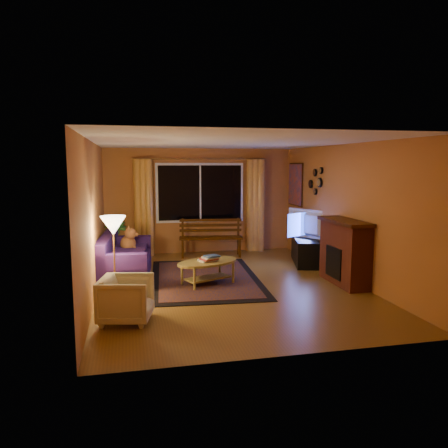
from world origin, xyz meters
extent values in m
cube|color=brown|center=(0.00, 0.00, -0.01)|extent=(4.50, 6.00, 0.02)
cube|color=white|center=(0.00, 0.00, 2.51)|extent=(4.50, 6.00, 0.02)
cube|color=#C17334|center=(0.00, 3.01, 1.25)|extent=(4.50, 0.02, 2.50)
cube|color=#C17334|center=(-2.26, 0.00, 1.25)|extent=(0.02, 6.00, 2.50)
cube|color=#C17334|center=(2.26, 0.00, 1.25)|extent=(0.02, 6.00, 2.50)
cube|color=black|center=(0.00, 2.94, 1.45)|extent=(2.00, 0.02, 1.30)
cylinder|color=#BF8C3F|center=(0.00, 2.90, 2.25)|extent=(3.20, 0.03, 0.03)
cylinder|color=gold|center=(-1.35, 2.88, 1.12)|extent=(0.36, 0.36, 2.24)
cylinder|color=gold|center=(1.35, 2.88, 1.12)|extent=(0.36, 0.36, 2.24)
cube|color=#331600|center=(0.16, 2.42, 0.22)|extent=(1.50, 0.62, 0.44)
imported|color=#235B1E|center=(-2.00, 2.42, 0.45)|extent=(0.60, 0.60, 0.90)
cube|color=#230F40|center=(-1.77, 0.82, 0.41)|extent=(1.03, 2.09, 0.82)
imported|color=beige|center=(-1.76, -1.51, 0.35)|extent=(0.76, 0.79, 0.69)
cylinder|color=#BF8C3F|center=(-1.93, -0.38, 0.65)|extent=(0.28, 0.28, 1.30)
cube|color=#622A01|center=(-0.33, 0.48, 0.01)|extent=(2.20, 3.25, 0.02)
cylinder|color=olive|center=(-0.35, 0.07, 0.21)|extent=(1.54, 1.54, 0.43)
cube|color=black|center=(2.00, 1.28, 0.28)|extent=(0.78, 1.39, 0.55)
imported|color=black|center=(2.00, 1.28, 0.86)|extent=(0.63, 1.00, 0.62)
cube|color=maroon|center=(2.05, -0.40, 0.55)|extent=(0.40, 1.20, 1.10)
cube|color=#E54810|center=(2.22, 2.45, 1.65)|extent=(0.04, 0.76, 0.96)
camera|label=1|loc=(-1.69, -7.38, 2.13)|focal=35.00mm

